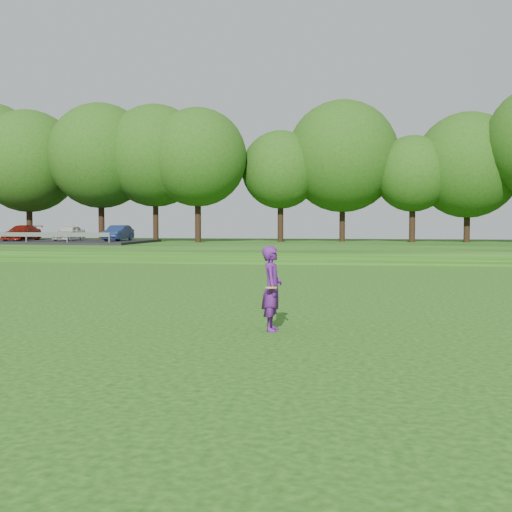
# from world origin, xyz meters

# --- Properties ---
(ground) EXTENTS (140.00, 140.00, 0.00)m
(ground) POSITION_xyz_m (0.00, 0.00, 0.00)
(ground) COLOR #143C0B
(ground) RESTS_ON ground
(berm) EXTENTS (130.00, 30.00, 0.60)m
(berm) POSITION_xyz_m (0.00, 34.00, 0.30)
(berm) COLOR #143C0B
(berm) RESTS_ON ground
(walking_path) EXTENTS (130.00, 1.60, 0.04)m
(walking_path) POSITION_xyz_m (0.00, 20.00, 0.02)
(walking_path) COLOR gray
(walking_path) RESTS_ON ground
(treeline) EXTENTS (104.00, 7.00, 15.00)m
(treeline) POSITION_xyz_m (0.00, 38.00, 8.10)
(treeline) COLOR #1E4610
(treeline) RESTS_ON berm
(woman) EXTENTS (0.45, 0.77, 1.72)m
(woman) POSITION_xyz_m (2.80, -1.07, 0.86)
(woman) COLOR #561973
(woman) RESTS_ON ground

